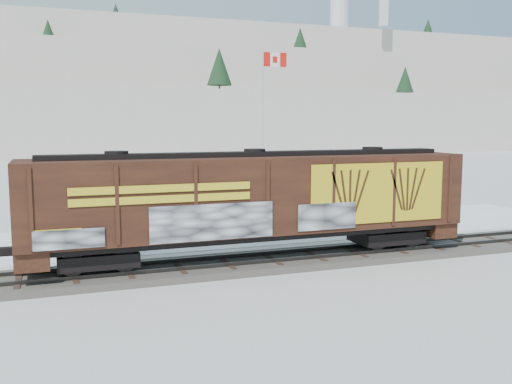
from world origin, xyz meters
name	(u,v)px	position (x,y,z in m)	size (l,w,h in m)	color
ground	(312,261)	(0.00, 0.00, 0.00)	(500.00, 500.00, 0.00)	white
rail_track	(312,258)	(0.00, 0.00, 0.15)	(50.00, 3.40, 0.43)	#59544C
parking_strip	(255,230)	(0.00, 7.50, 0.01)	(40.00, 8.00, 0.03)	white
hillside	(90,92)	(-0.05, 139.79, 14.37)	(360.00, 110.00, 93.00)	white
hopper_railcar	(255,198)	(-2.70, -0.01, 2.91)	(18.72, 3.06, 4.44)	black
flagpole	(264,150)	(3.71, 15.96, 4.12)	(2.30, 0.90, 11.20)	silver
car_silver	(98,232)	(-8.68, 5.65, 0.85)	(1.93, 4.79, 1.63)	#B4B7BB
car_white	(211,224)	(-2.88, 6.24, 0.78)	(1.59, 4.55, 1.50)	silver
car_dark	(377,211)	(7.79, 7.35, 0.76)	(2.05, 5.05, 1.46)	black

